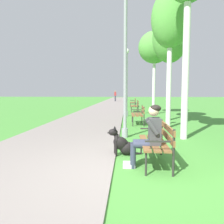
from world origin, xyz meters
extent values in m
plane|color=#478E38|center=(0.00, 0.00, 0.00)|extent=(120.00, 120.00, 0.00)
cube|color=gray|center=(-2.09, 24.00, 0.02)|extent=(3.46, 60.00, 0.04)
cube|color=brown|center=(0.27, 0.61, 0.45)|extent=(0.14, 1.50, 0.04)
cube|color=brown|center=(0.45, 0.61, 0.45)|extent=(0.14, 1.50, 0.04)
cube|color=brown|center=(0.62, 0.61, 0.45)|extent=(0.14, 1.50, 0.04)
cube|color=brown|center=(0.73, 0.61, 0.59)|extent=(0.04, 1.50, 0.11)
cube|color=brown|center=(0.73, 0.61, 0.77)|extent=(0.04, 1.50, 0.11)
cylinder|color=#2D2B28|center=(0.25, 1.30, 0.23)|extent=(0.04, 0.04, 0.45)
cylinder|color=#2D2B28|center=(0.73, 1.30, 0.43)|extent=(0.04, 0.04, 0.85)
cube|color=#2D2B28|center=(0.45, 1.30, 0.63)|extent=(0.45, 0.04, 0.03)
cylinder|color=#2D2B28|center=(0.25, -0.08, 0.23)|extent=(0.04, 0.04, 0.45)
cylinder|color=#2D2B28|center=(0.73, -0.08, 0.43)|extent=(0.04, 0.04, 0.85)
cube|color=#2D2B28|center=(0.45, -0.08, 0.63)|extent=(0.45, 0.04, 0.03)
cube|color=brown|center=(0.18, 6.35, 0.45)|extent=(0.14, 1.50, 0.04)
cube|color=brown|center=(0.35, 6.35, 0.45)|extent=(0.14, 1.50, 0.04)
cube|color=brown|center=(0.53, 6.35, 0.45)|extent=(0.14, 1.50, 0.04)
cube|color=brown|center=(0.63, 6.35, 0.59)|extent=(0.04, 1.50, 0.11)
cube|color=brown|center=(0.63, 6.35, 0.77)|extent=(0.04, 1.50, 0.11)
cylinder|color=#2D2B28|center=(0.15, 7.04, 0.23)|extent=(0.04, 0.04, 0.45)
cylinder|color=#2D2B28|center=(0.63, 7.04, 0.43)|extent=(0.04, 0.04, 0.85)
cube|color=#2D2B28|center=(0.35, 7.04, 0.63)|extent=(0.45, 0.04, 0.03)
cylinder|color=#2D2B28|center=(0.15, 5.66, 0.23)|extent=(0.04, 0.04, 0.45)
cylinder|color=#2D2B28|center=(0.63, 5.66, 0.43)|extent=(0.04, 0.04, 0.85)
cube|color=#2D2B28|center=(0.35, 5.66, 0.63)|extent=(0.45, 0.04, 0.03)
cube|color=brown|center=(0.23, 12.65, 0.45)|extent=(0.14, 1.50, 0.04)
cube|color=brown|center=(0.41, 12.65, 0.45)|extent=(0.14, 1.50, 0.04)
cube|color=brown|center=(0.58, 12.65, 0.45)|extent=(0.14, 1.50, 0.04)
cube|color=brown|center=(0.69, 12.65, 0.59)|extent=(0.04, 1.50, 0.11)
cube|color=brown|center=(0.69, 12.65, 0.77)|extent=(0.04, 1.50, 0.11)
cylinder|color=#2D2B28|center=(0.21, 13.34, 0.23)|extent=(0.04, 0.04, 0.45)
cylinder|color=#2D2B28|center=(0.69, 13.34, 0.43)|extent=(0.04, 0.04, 0.85)
cube|color=#2D2B28|center=(0.41, 13.34, 0.63)|extent=(0.45, 0.04, 0.03)
cylinder|color=#2D2B28|center=(0.21, 11.96, 0.23)|extent=(0.04, 0.04, 0.45)
cylinder|color=#2D2B28|center=(0.69, 11.96, 0.43)|extent=(0.04, 0.04, 0.85)
cube|color=#2D2B28|center=(0.41, 11.96, 0.63)|extent=(0.45, 0.04, 0.03)
cube|color=brown|center=(0.24, 18.22, 0.45)|extent=(0.14, 1.50, 0.04)
cube|color=brown|center=(0.41, 18.22, 0.45)|extent=(0.14, 1.50, 0.04)
cube|color=brown|center=(0.59, 18.22, 0.45)|extent=(0.14, 1.50, 0.04)
cube|color=brown|center=(0.69, 18.22, 0.59)|extent=(0.04, 1.50, 0.11)
cube|color=brown|center=(0.69, 18.22, 0.77)|extent=(0.04, 1.50, 0.11)
cylinder|color=#2D2B28|center=(0.21, 18.91, 0.23)|extent=(0.04, 0.04, 0.45)
cylinder|color=#2D2B28|center=(0.69, 18.91, 0.43)|extent=(0.04, 0.04, 0.85)
cube|color=#2D2B28|center=(0.41, 18.91, 0.63)|extent=(0.45, 0.04, 0.03)
cylinder|color=#2D2B28|center=(0.21, 17.53, 0.23)|extent=(0.04, 0.04, 0.45)
cylinder|color=#2D2B28|center=(0.69, 17.53, 0.43)|extent=(0.04, 0.04, 0.85)
cube|color=#2D2B28|center=(0.41, 17.53, 0.63)|extent=(0.45, 0.04, 0.03)
cylinder|color=#33384C|center=(0.24, 0.51, 0.47)|extent=(0.42, 0.14, 0.14)
cylinder|color=#33384C|center=(0.03, 0.51, 0.24)|extent=(0.11, 0.11, 0.47)
cube|color=silver|center=(-0.05, 0.51, 0.04)|extent=(0.24, 0.09, 0.07)
cylinder|color=#33384C|center=(0.24, 0.31, 0.47)|extent=(0.42, 0.14, 0.14)
cylinder|color=#33384C|center=(0.03, 0.31, 0.24)|extent=(0.11, 0.11, 0.47)
cube|color=silver|center=(-0.05, 0.31, 0.04)|extent=(0.24, 0.09, 0.07)
cube|color=#3F3F42|center=(0.45, 0.41, 0.73)|extent=(0.22, 0.36, 0.52)
cylinder|color=#3F3F42|center=(0.39, 0.61, 0.83)|extent=(0.25, 0.09, 0.30)
cylinder|color=#3F3F42|center=(0.39, 0.21, 0.83)|extent=(0.25, 0.09, 0.30)
sphere|color=beige|center=(0.43, 0.41, 1.13)|extent=(0.21, 0.21, 0.21)
ellipsoid|color=black|center=(0.46, 0.41, 1.18)|extent=(0.22, 0.23, 0.14)
ellipsoid|color=black|center=(-0.09, 1.22, 0.16)|extent=(0.41, 0.35, 0.32)
ellipsoid|color=black|center=(-0.23, 1.19, 0.29)|extent=(0.54, 0.33, 0.48)
ellipsoid|color=black|center=(-0.19, 1.20, 0.32)|extent=(0.39, 0.26, 0.27)
cylinder|color=black|center=(-0.37, 1.22, 0.19)|extent=(0.06, 0.06, 0.38)
cylinder|color=black|center=(-0.35, 1.10, 0.19)|extent=(0.06, 0.06, 0.38)
cylinder|color=black|center=(-0.34, 1.17, 0.43)|extent=(0.14, 0.19, 0.19)
ellipsoid|color=black|center=(-0.42, 1.15, 0.56)|extent=(0.25, 0.19, 0.16)
cone|color=black|center=(-0.52, 1.13, 0.55)|extent=(0.12, 0.11, 0.09)
cone|color=black|center=(-0.39, 1.20, 0.66)|extent=(0.06, 0.06, 0.09)
cone|color=black|center=(-0.37, 1.11, 0.66)|extent=(0.06, 0.06, 0.09)
cylinder|color=black|center=(0.11, 1.27, 0.03)|extent=(0.28, 0.11, 0.04)
cylinder|color=gray|center=(-0.17, 3.29, 0.15)|extent=(0.20, 0.20, 0.30)
cylinder|color=gray|center=(-0.17, 3.29, 2.23)|extent=(0.11, 0.11, 4.46)
cylinder|color=gray|center=(-0.13, 9.67, 0.15)|extent=(0.20, 0.20, 0.30)
cylinder|color=gray|center=(-0.13, 9.67, 1.90)|extent=(0.11, 0.11, 3.80)
ellipsoid|color=silver|center=(-0.13, 9.67, 3.92)|extent=(0.24, 0.24, 0.32)
cylinder|color=silver|center=(1.71, 3.19, 2.36)|extent=(0.21, 0.21, 4.71)
cylinder|color=silver|center=(1.61, 5.42, 1.86)|extent=(0.20, 0.20, 3.72)
ellipsoid|color=#569E42|center=(1.61, 5.42, 4.42)|extent=(1.54, 1.39, 2.33)
cylinder|color=silver|center=(2.07, 7.88, 1.74)|extent=(0.22, 0.22, 3.49)
ellipsoid|color=#569E42|center=(2.07, 7.88, 4.25)|extent=(1.80, 1.86, 2.54)
cylinder|color=silver|center=(1.64, 10.97, 1.88)|extent=(0.19, 0.19, 3.75)
ellipsoid|color=#569E42|center=(1.64, 10.97, 4.37)|extent=(2.07, 1.84, 2.08)
cylinder|color=#383842|center=(-1.93, 30.06, 0.44)|extent=(0.22, 0.22, 0.88)
cube|color=maroon|center=(-1.93, 30.06, 1.16)|extent=(0.32, 0.20, 0.56)
sphere|color=#A37556|center=(-1.93, 30.06, 1.55)|extent=(0.20, 0.20, 0.20)
camera|label=1|loc=(-0.09, -4.00, 1.51)|focal=35.86mm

